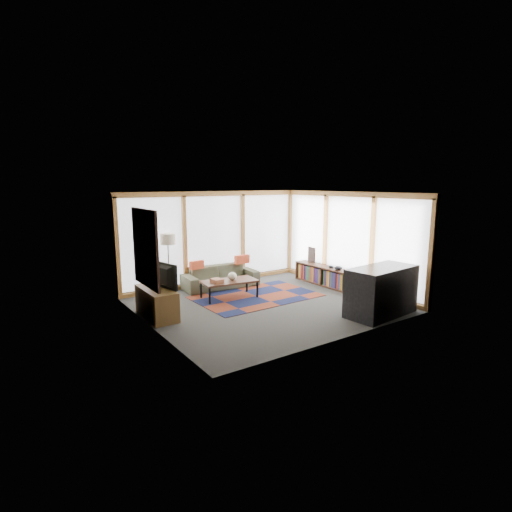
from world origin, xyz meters
TOP-DOWN VIEW (x-y plane):
  - ground at (0.00, 0.00)m, footprint 5.50×5.50m
  - room_envelope at (0.49, 0.56)m, footprint 5.52×5.02m
  - rug at (0.20, 0.68)m, footprint 3.05×2.00m
  - sofa at (-0.12, 1.95)m, footprint 2.10×0.93m
  - pillow_left at (-0.80, 1.98)m, footprint 0.41×0.17m
  - pillow_right at (0.57, 1.93)m, footprint 0.43×0.15m
  - floor_lamp at (-1.49, 2.19)m, footprint 0.39×0.39m
  - coffee_table at (-0.43, 0.95)m, footprint 1.41×0.83m
  - book_stack at (-0.79, 0.91)m, footprint 0.25×0.31m
  - vase at (-0.34, 0.94)m, footprint 0.26×0.26m
  - bookshelf at (2.43, 0.52)m, footprint 0.39×2.14m
  - bowl_a at (2.40, 0.02)m, footprint 0.22×0.22m
  - bowl_b at (2.42, 0.30)m, footprint 0.16×0.16m
  - shelf_picture at (2.55, 1.24)m, footprint 0.09×0.33m
  - tv_console at (-2.44, 0.56)m, footprint 0.52×1.25m
  - television at (-2.36, 0.56)m, footprint 0.33×0.96m
  - bar_counter at (1.64, -1.99)m, footprint 1.72×0.92m

SIDE VIEW (x-z plane):
  - ground at x=0.00m, z-range 0.00..0.00m
  - rug at x=0.20m, z-range 0.00..0.01m
  - coffee_table at x=-0.43m, z-range 0.00..0.45m
  - bookshelf at x=2.43m, z-range 0.00..0.54m
  - sofa at x=-0.12m, z-range 0.00..0.60m
  - tv_console at x=-2.44m, z-range 0.00..0.63m
  - book_stack at x=-0.79m, z-range 0.45..0.54m
  - bar_counter at x=1.64m, z-range 0.00..1.05m
  - vase at x=-0.34m, z-range 0.45..0.64m
  - bowl_b at x=2.42m, z-range 0.54..0.61m
  - bowl_a at x=2.40m, z-range 0.54..0.64m
  - pillow_left at x=-0.80m, z-range 0.60..0.82m
  - pillow_right at x=0.57m, z-range 0.60..0.84m
  - shelf_picture at x=2.55m, z-range 0.54..0.97m
  - floor_lamp at x=-1.49m, z-range 0.00..1.56m
  - television at x=-2.36m, z-range 0.63..1.18m
  - room_envelope at x=0.49m, z-range 0.23..2.85m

